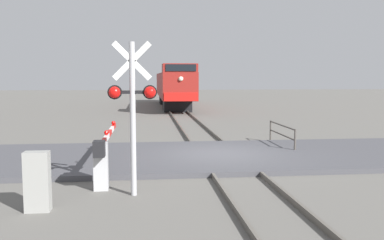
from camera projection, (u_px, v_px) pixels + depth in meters
The scene contains 9 objects.
ground_plane at pixel (220, 158), 15.03m from camera, with size 160.00×160.00×0.00m, color #605E59.
rail_track_left at pixel (200, 156), 14.94m from camera, with size 0.08×80.00×0.15m, color #59544C.
rail_track_right at pixel (239, 155), 15.10m from camera, with size 0.08×80.00×0.15m, color #59544C.
road_surface at pixel (220, 156), 15.02m from camera, with size 36.00×5.89×0.16m, color #47474C.
locomotive at pixel (173, 86), 40.22m from camera, with size 2.71×18.49×3.92m.
crossing_signal at pixel (133, 102), 10.05m from camera, with size 1.18×0.33×3.76m.
crossing_gate at pixel (103, 154), 11.32m from camera, with size 0.36×5.34×1.34m.
utility_cabinet at pixel (37, 182), 9.00m from camera, with size 0.53×0.31×1.31m, color #999993.
guard_railing at pixel (282, 132), 17.28m from camera, with size 0.08×3.20×0.95m.
Camera 1 is at (-2.61, -14.61, 2.91)m, focal length 39.07 mm.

